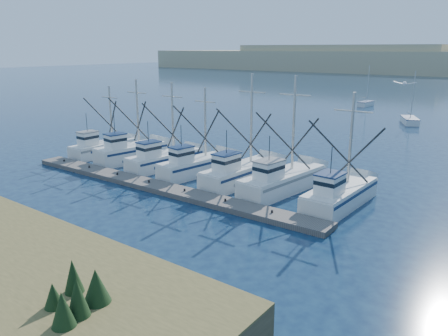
{
  "coord_description": "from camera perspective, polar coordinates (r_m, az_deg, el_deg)",
  "views": [
    {
      "loc": [
        19.48,
        -18.34,
        11.39
      ],
      "look_at": [
        -0.23,
        8.0,
        2.34
      ],
      "focal_mm": 35.0,
      "sensor_mm": 36.0,
      "label": 1
    }
  ],
  "objects": [
    {
      "name": "sailboat_far",
      "position": [
        93.92,
        18.04,
        7.99
      ],
      "size": [
        1.92,
        4.93,
        8.1
      ],
      "rotation": [
        0.0,
        0.0,
        -0.06
      ],
      "color": "white",
      "rests_on": "ground"
    },
    {
      "name": "ground",
      "position": [
        29.08,
        -9.2,
        -7.89
      ],
      "size": [
        500.0,
        500.0,
        0.0
      ],
      "primitive_type": "plane",
      "color": "#0C1C38",
      "rests_on": "ground"
    },
    {
      "name": "floating_dock",
      "position": [
        36.9,
        -8.68,
        -2.45
      ],
      "size": [
        30.74,
        2.4,
        0.41
      ],
      "primitive_type": "cube",
      "rotation": [
        0.0,
        0.0,
        0.01
      ],
      "color": "#655E5A",
      "rests_on": "ground"
    },
    {
      "name": "trawler_fleet",
      "position": [
        39.76,
        -2.69,
        0.17
      ],
      "size": [
        29.83,
        9.16,
        9.33
      ],
      "color": "white",
      "rests_on": "ground"
    },
    {
      "name": "sailboat_near",
      "position": [
        74.22,
        23.08,
        5.72
      ],
      "size": [
        4.01,
        5.68,
        8.1
      ],
      "rotation": [
        0.0,
        0.0,
        0.43
      ],
      "color": "white",
      "rests_on": "ground"
    },
    {
      "name": "flying_gull",
      "position": [
        26.54,
        22.51,
        10.19
      ],
      "size": [
        1.23,
        0.22,
        0.22
      ],
      "color": "white",
      "rests_on": "ground"
    }
  ]
}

